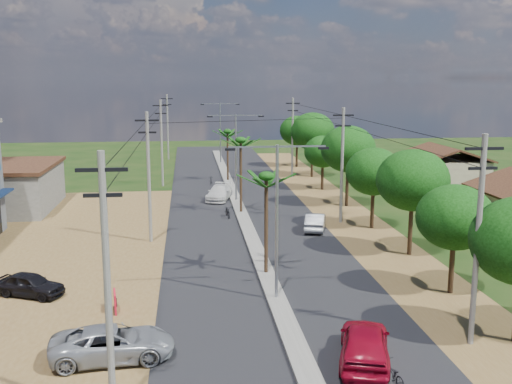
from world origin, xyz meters
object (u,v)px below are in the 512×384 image
at_px(car_red_near, 365,344).
at_px(moto_rider_east, 392,374).
at_px(roadside_sign, 115,302).
at_px(car_parked_silver, 113,344).
at_px(car_silver_mid, 315,222).
at_px(car_white_far, 219,193).
at_px(car_parked_dark, 30,285).

relative_size(car_red_near, moto_rider_east, 3.15).
relative_size(moto_rider_east, roadside_sign, 1.25).
xyz_separation_m(car_parked_silver, moto_rider_east, (10.52, -3.15, -0.28)).
bearing_deg(car_red_near, roadside_sign, -15.96).
relative_size(car_silver_mid, roadside_sign, 3.20).
xyz_separation_m(car_silver_mid, car_white_far, (-6.50, 12.06, 0.03)).
relative_size(car_white_far, moto_rider_east, 3.05).
bearing_deg(roadside_sign, car_parked_dark, 141.45).
bearing_deg(car_white_far, car_parked_dark, -100.63).
xyz_separation_m(car_white_far, car_parked_dark, (-11.12, -23.85, -0.06)).
distance_m(car_red_near, car_white_far, 33.33).
distance_m(car_white_far, car_parked_silver, 32.20).
relative_size(car_red_near, car_parked_dark, 1.32).
bearing_deg(roadside_sign, car_red_near, -41.19).
bearing_deg(moto_rider_east, roadside_sign, -50.12).
distance_m(car_silver_mid, car_white_far, 13.70).
bearing_deg(moto_rider_east, car_white_far, -95.73).
bearing_deg(car_silver_mid, car_red_near, 99.12).
height_order(car_white_far, moto_rider_east, car_white_far).
distance_m(moto_rider_east, roadside_sign, 13.79).
bearing_deg(car_parked_dark, moto_rider_east, -101.49).
height_order(car_red_near, roadside_sign, car_red_near).
xyz_separation_m(car_red_near, roadside_sign, (-10.46, 6.62, -0.32)).
bearing_deg(moto_rider_east, car_silver_mid, -108.12).
bearing_deg(car_parked_dark, car_white_far, -1.54).
distance_m(car_parked_silver, roadside_sign, 5.18).
relative_size(car_parked_dark, roadside_sign, 2.98).
distance_m(car_silver_mid, moto_rider_east, 22.81).
height_order(car_silver_mid, car_parked_dark, car_silver_mid).
xyz_separation_m(car_silver_mid, car_parked_silver, (-12.50, -19.57, 0.04)).
bearing_deg(car_parked_dark, roadside_sign, -96.21).
distance_m(car_white_far, car_parked_dark, 26.31).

